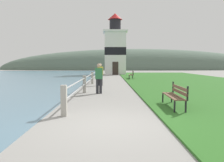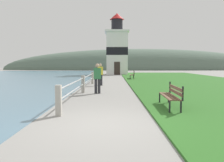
% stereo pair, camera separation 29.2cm
% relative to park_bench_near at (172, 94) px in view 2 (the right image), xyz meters
% --- Properties ---
extents(ground_plane, '(160.00, 160.00, 0.00)m').
position_rel_park_bench_near_xyz_m(ground_plane, '(-2.49, -2.20, -0.54)').
color(ground_plane, gray).
extents(grass_verge, '(12.00, 41.82, 0.06)m').
position_rel_park_bench_near_xyz_m(grass_verge, '(5.06, 11.74, -0.51)').
color(grass_verge, '#2D6623').
rests_on(grass_verge, ground_plane).
extents(seawall_railing, '(0.18, 22.88, 1.00)m').
position_rel_park_bench_near_xyz_m(seawall_railing, '(-3.94, 10.15, 0.05)').
color(seawall_railing, '#A8A399').
rests_on(seawall_railing, ground_plane).
extents(park_bench_near, '(0.55, 1.99, 0.94)m').
position_rel_park_bench_near_xyz_m(park_bench_near, '(0.00, 0.00, 0.00)').
color(park_bench_near, brown).
rests_on(park_bench_near, ground_plane).
extents(park_bench_midway, '(0.61, 2.01, 0.94)m').
position_rel_park_bench_near_xyz_m(park_bench_midway, '(-0.05, 15.98, 0.00)').
color(park_bench_midway, brown).
rests_on(park_bench_midway, ground_plane).
extents(lighthouse, '(3.75, 3.75, 9.63)m').
position_rel_park_bench_near_xyz_m(lighthouse, '(-1.62, 26.88, 3.49)').
color(lighthouse, white).
rests_on(lighthouse, ground_plane).
extents(person_strolling, '(0.42, 0.24, 1.69)m').
position_rel_park_bench_near_xyz_m(person_strolling, '(-3.09, 4.18, 0.38)').
color(person_strolling, '#28282D').
rests_on(person_strolling, ground_plane).
extents(person_by_railing, '(0.45, 0.29, 1.71)m').
position_rel_park_bench_near_xyz_m(person_by_railing, '(-3.21, 8.74, 0.39)').
color(person_by_railing, '#28282D').
rests_on(person_by_railing, ground_plane).
extents(distant_hillside, '(80.00, 16.00, 12.00)m').
position_rel_park_bench_near_xyz_m(distant_hillside, '(5.51, 55.68, -0.54)').
color(distant_hillside, '#566B5B').
rests_on(distant_hillside, ground_plane).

